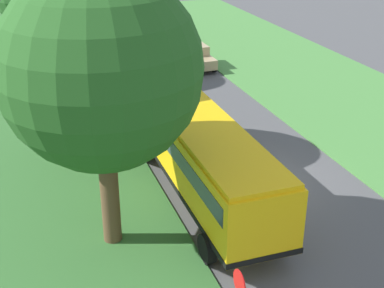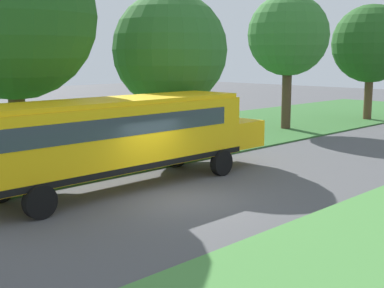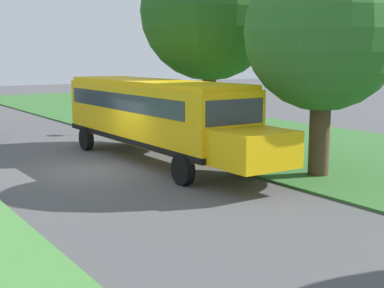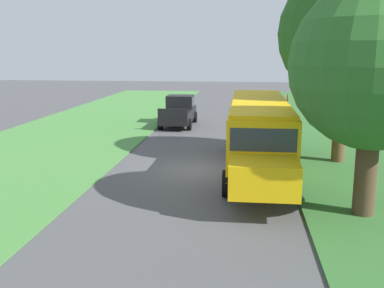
# 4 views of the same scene
# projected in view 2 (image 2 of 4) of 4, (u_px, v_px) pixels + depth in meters

# --- Properties ---
(ground_plane) EXTENTS (120.00, 120.00, 0.00)m
(ground_plane) POSITION_uv_depth(u_px,v_px,m) (180.00, 200.00, 17.35)
(ground_plane) COLOR #4C4C4F
(grass_verge) EXTENTS (12.00, 80.00, 0.08)m
(grass_verge) POSITION_uv_depth(u_px,v_px,m) (26.00, 158.00, 24.23)
(grass_verge) COLOR #33662D
(grass_verge) RESTS_ON ground
(school_bus) EXTENTS (2.84, 12.42, 3.16)m
(school_bus) POSITION_uv_depth(u_px,v_px,m) (121.00, 134.00, 18.68)
(school_bus) COLOR yellow
(school_bus) RESTS_ON ground
(oak_tree_beside_bus) EXTENTS (6.16, 6.16, 9.15)m
(oak_tree_beside_bus) POSITION_uv_depth(u_px,v_px,m) (13.00, 15.00, 19.41)
(oak_tree_beside_bus) COLOR brown
(oak_tree_beside_bus) RESTS_ON ground
(oak_tree_roadside_mid) EXTENTS (5.25, 5.25, 7.51)m
(oak_tree_roadside_mid) POSITION_uv_depth(u_px,v_px,m) (168.00, 51.00, 24.20)
(oak_tree_roadside_mid) COLOR #4C3826
(oak_tree_roadside_mid) RESTS_ON ground
(oak_tree_far_end) EXTENTS (5.03, 5.03, 8.40)m
(oak_tree_far_end) POSITION_uv_depth(u_px,v_px,m) (289.00, 35.00, 32.89)
(oak_tree_far_end) COLOR #4C3826
(oak_tree_far_end) RESTS_ON ground
(oak_tree_across_road) EXTENTS (5.51, 5.51, 8.22)m
(oak_tree_across_road) POSITION_uv_depth(u_px,v_px,m) (373.00, 42.00, 37.78)
(oak_tree_across_road) COLOR brown
(oak_tree_across_road) RESTS_ON ground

